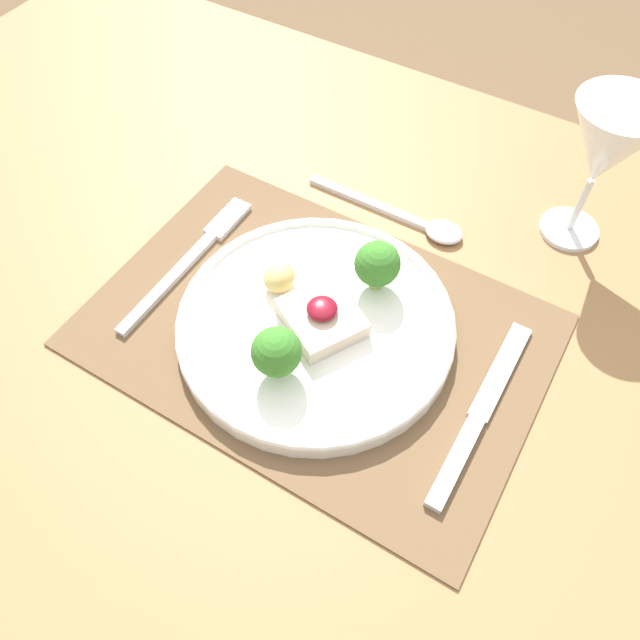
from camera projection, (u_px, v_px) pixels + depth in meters
ground_plane at (318, 537)px, 1.25m from camera, size 8.00×8.00×0.00m
dining_table at (316, 373)px, 0.72m from camera, size 1.49×0.94×0.74m
placemat at (316, 330)px, 0.65m from camera, size 0.46×0.32×0.00m
dinner_plate at (320, 322)px, 0.63m from camera, size 0.28×0.28×0.07m
fork at (196, 253)px, 0.70m from camera, size 0.02×0.22×0.01m
knife at (475, 422)px, 0.58m from camera, size 0.02×0.22×0.01m
spoon at (417, 221)px, 0.73m from camera, size 0.20×0.04×0.01m
wine_glass_near at (607, 148)px, 0.63m from camera, size 0.10×0.10×0.17m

